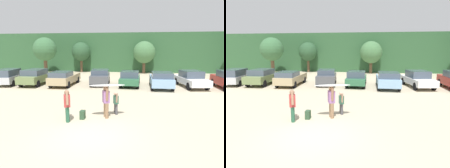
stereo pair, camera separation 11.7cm
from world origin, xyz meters
The scene contains 17 objects.
ground_plane centered at (0.00, 0.00, 0.00)m, with size 120.00×120.00×0.00m, color #C1B293.
hillside_ridge centered at (0.00, 30.27, 3.02)m, with size 108.00×12.00×6.04m, color #2D5633.
tree_far_right centered at (-11.96, 21.00, 3.51)m, with size 3.39×3.39×5.24m.
tree_ridge_back centered at (-7.22, 23.36, 3.14)m, with size 2.86×2.86×4.59m.
tree_center centered at (2.37, 23.10, 3.08)m, with size 3.23×3.23×4.71m.
parked_car_silver centered at (-11.20, 11.42, 0.84)m, with size 2.37×4.96×1.62m.
parked_car_olive_green centered at (-8.53, 11.69, 0.84)m, with size 1.96×4.73×1.60m.
parked_car_tan centered at (-5.53, 11.61, 0.77)m, with size 2.00×4.84×1.47m.
parked_car_dark_gray centered at (-2.06, 12.60, 0.81)m, with size 2.28×4.12×1.55m.
parked_car_forest_green centered at (0.98, 12.42, 0.75)m, with size 1.88×4.40×1.46m.
parked_car_sky_blue centered at (3.93, 11.65, 0.81)m, with size 2.02×4.65×1.54m.
parked_car_white centered at (6.79, 12.52, 0.81)m, with size 2.67×4.97×1.58m.
person_adult centered at (0.30, 2.53, 0.97)m, with size 0.46×0.74×1.72m.
person_child centered at (0.75, 3.15, 0.72)m, with size 0.34×0.56×1.27m.
person_companion centered at (-1.53, 1.63, 0.92)m, with size 0.45×0.80×1.63m.
surfboard_white centered at (0.38, 2.42, 1.78)m, with size 1.96×1.03×0.07m.
backpack_dropped centered at (-0.88, 2.10, 0.22)m, with size 0.24×0.34×0.45m.
Camera 2 is at (2.30, -8.13, 3.67)m, focal length 33.61 mm.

